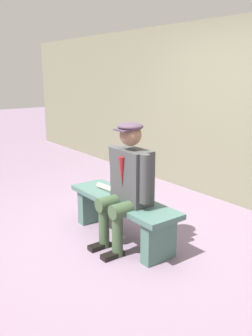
# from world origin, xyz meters

# --- Properties ---
(ground_plane) EXTENTS (30.00, 30.00, 0.00)m
(ground_plane) POSITION_xyz_m (0.00, 0.00, 0.00)
(ground_plane) COLOR gray
(bench) EXTENTS (1.49, 0.43, 0.47)m
(bench) POSITION_xyz_m (0.00, 0.00, 0.33)
(bench) COLOR #456860
(bench) RESTS_ON ground
(seated_man) EXTENTS (0.60, 0.57, 1.31)m
(seated_man) POSITION_xyz_m (-0.17, 0.06, 0.73)
(seated_man) COLOR #404142
(seated_man) RESTS_ON ground
(rolled_magazine) EXTENTS (0.30, 0.08, 0.06)m
(rolled_magazine) POSITION_xyz_m (0.32, -0.01, 0.51)
(rolled_magazine) COLOR beige
(rolled_magazine) RESTS_ON bench
(stadium_wall) EXTENTS (12.00, 0.24, 2.50)m
(stadium_wall) POSITION_xyz_m (0.00, -2.00, 1.25)
(stadium_wall) COLOR #75745B
(stadium_wall) RESTS_ON ground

